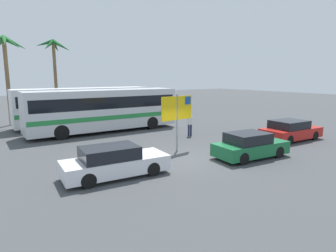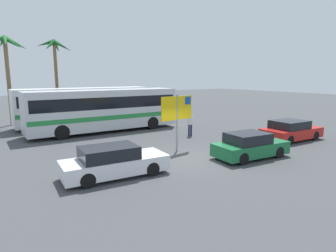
# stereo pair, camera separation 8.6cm
# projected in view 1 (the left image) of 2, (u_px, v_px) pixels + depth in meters

# --- Properties ---
(ground) EXTENTS (120.00, 120.00, 0.00)m
(ground) POSITION_uv_depth(u_px,v_px,m) (198.00, 158.00, 14.73)
(ground) COLOR #424447
(bus_front_coach) EXTENTS (11.24, 2.58, 3.17)m
(bus_front_coach) POSITION_uv_depth(u_px,v_px,m) (104.00, 108.00, 21.59)
(bus_front_coach) COLOR silver
(bus_front_coach) RESTS_ON ground
(bus_rear_coach) EXTENTS (11.24, 2.58, 3.17)m
(bus_rear_coach) POSITION_uv_depth(u_px,v_px,m) (85.00, 104.00, 24.58)
(bus_rear_coach) COLOR white
(bus_rear_coach) RESTS_ON ground
(ferry_sign) EXTENTS (2.19, 0.33, 3.20)m
(ferry_sign) POSITION_uv_depth(u_px,v_px,m) (178.00, 110.00, 15.75)
(ferry_sign) COLOR gray
(ferry_sign) RESTS_ON ground
(car_white) EXTENTS (4.50, 1.95, 1.32)m
(car_white) POSITION_uv_depth(u_px,v_px,m) (114.00, 162.00, 11.97)
(car_white) COLOR silver
(car_white) RESTS_ON ground
(car_red) EXTENTS (4.28, 2.11, 1.32)m
(car_red) POSITION_uv_depth(u_px,v_px,m) (290.00, 130.00, 18.90)
(car_red) COLOR red
(car_red) RESTS_ON ground
(car_green) EXTENTS (4.09, 2.02, 1.32)m
(car_green) POSITION_uv_depth(u_px,v_px,m) (250.00, 146.00, 14.78)
(car_green) COLOR #196638
(car_green) RESTS_ON ground
(pedestrian_crossing_lot) EXTENTS (0.32, 0.32, 1.72)m
(pedestrian_crossing_lot) POSITION_uv_depth(u_px,v_px,m) (190.00, 122.00, 20.05)
(pedestrian_crossing_lot) COLOR #1E2347
(pedestrian_crossing_lot) RESTS_ON ground
(palm_tree_seaside) EXTENTS (3.46, 3.58, 7.50)m
(palm_tree_seaside) POSITION_uv_depth(u_px,v_px,m) (5.00, 51.00, 23.74)
(palm_tree_seaside) COLOR brown
(palm_tree_seaside) RESTS_ON ground
(palm_tree_inland) EXTENTS (3.40, 3.41, 7.88)m
(palm_tree_inland) POSITION_uv_depth(u_px,v_px,m) (54.00, 56.00, 29.34)
(palm_tree_inland) COLOR brown
(palm_tree_inland) RESTS_ON ground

